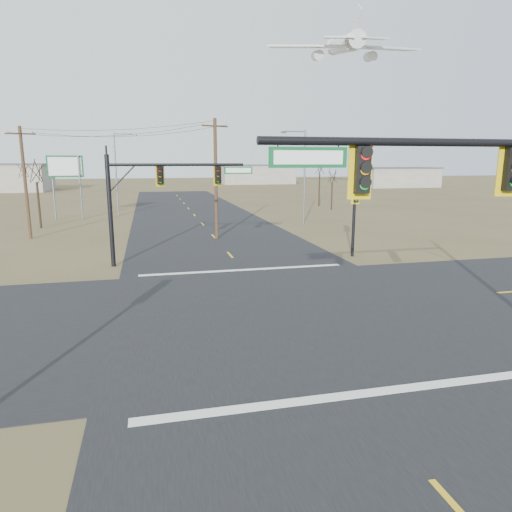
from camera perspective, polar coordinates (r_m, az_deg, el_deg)
The scene contains 19 objects.
ground at distance 19.78m, azimuth 2.89°, elevation -6.77°, with size 320.00×320.00×0.00m, color brown.
road_ew at distance 19.78m, azimuth 2.89°, elevation -6.74°, with size 160.00×14.00×0.02m, color black.
road_ns at distance 19.78m, azimuth 2.89°, elevation -6.74°, with size 14.00×160.00×0.02m, color black.
stop_bar_near at distance 13.31m, azimuth 12.29°, elevation -16.56°, with size 12.00×0.40×0.01m, color silver.
stop_bar_far at distance 26.78m, azimuth -1.57°, elevation -1.74°, with size 12.00×0.40×0.01m, color silver.
mast_arm_far at distance 28.42m, azimuth -11.68°, elevation 8.62°, with size 8.83×0.58×6.67m.
pedestal_signal_ne at distance 30.77m, azimuth 12.30°, elevation 6.31°, with size 0.64×0.56×4.90m.
utility_pole_near at distance 37.37m, azimuth -5.05°, elevation 9.73°, with size 2.21×1.03×9.59m.
utility_pole_far at distance 41.66m, azimuth -26.90°, elevation 8.34°, with size 2.19×0.47×9.01m.
highway_sign at distance 53.69m, azimuth -22.67°, elevation 9.30°, with size 3.62×0.73×6.88m.
streetlight_a at distance 46.54m, azimuth 5.85°, elevation 10.43°, with size 2.61×0.40×9.33m.
streetlight_c at distance 56.56m, azimuth -16.91°, elevation 10.36°, with size 2.68×0.41×9.58m.
bare_tree_a at distance 48.00m, azimuth -25.84°, elevation 9.58°, with size 3.41×3.41×6.84m.
bare_tree_b at distance 64.44m, azimuth -27.10°, elevation 9.63°, with size 3.25×3.25×6.62m.
bare_tree_c at distance 60.78m, azimuth 9.54°, elevation 9.90°, with size 2.97×2.97×5.69m.
bare_tree_d at distance 65.88m, azimuth 7.99°, elevation 10.89°, with size 2.90×2.90×6.69m.
warehouse_mid at distance 131.58m, azimuth 0.01°, elevation 10.13°, with size 20.00×12.00×5.00m, color #A5A192.
warehouse_right at distance 119.40m, azimuth 17.27°, elevation 9.32°, with size 18.00×10.00×4.50m, color #A5A192.
jet_airliner at distance 91.95m, azimuth 10.97°, elevation 24.56°, with size 20.14×20.90×11.58m.
Camera 1 is at (-5.27, -18.00, 6.29)m, focal length 32.00 mm.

